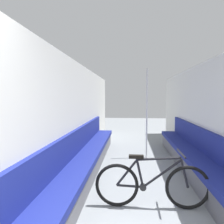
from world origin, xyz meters
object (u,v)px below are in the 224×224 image
Objects in this scene: bench_seat_row_right at (197,162)px; bicycle at (152,184)px; bench_seat_row_left at (86,159)px; grab_pole_near at (147,115)px.

bench_seat_row_right is 1.59m from bicycle.
bench_seat_row_right reaches higher than bicycle.
bench_seat_row_left is 2.14m from bench_seat_row_right.
bicycle is at bearing -92.51° from grab_pole_near.
bench_seat_row_left is 3.64× the size of bicycle.
bench_seat_row_right is 1.70m from grab_pole_near.
bench_seat_row_left is 2.57× the size of grab_pole_near.
bicycle is at bearing -127.87° from bench_seat_row_right.
bench_seat_row_right is at bearing -55.06° from grab_pole_near.
bench_seat_row_left is at bearing 180.00° from bench_seat_row_right.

